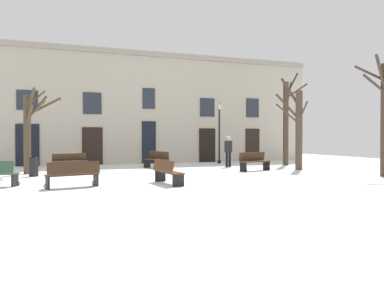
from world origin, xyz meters
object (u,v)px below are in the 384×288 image
(bench_by_litter_bin, at_px, (70,162))
(person_crossing_plaza, at_px, (228,150))
(bench_back_to_back_right, at_px, (73,174))
(bench_facing_shops, at_px, (167,171))
(streetlamp, at_px, (219,126))
(bench_near_center_tree, at_px, (157,159))
(tree_left_of_center, at_px, (286,120))
(tree_right_of_center, at_px, (29,128))
(bench_near_lamp, at_px, (254,161))
(litter_bin, at_px, (34,167))
(tree_center, at_px, (298,126))
(tree_near_facade, at_px, (384,113))

(bench_by_litter_bin, distance_m, person_crossing_plaza, 8.45)
(bench_back_to_back_right, relative_size, bench_facing_shops, 0.95)
(streetlamp, height_order, bench_near_center_tree, streetlamp)
(bench_by_litter_bin, bearing_deg, tree_left_of_center, -18.27)
(tree_right_of_center, xyz_separation_m, bench_facing_shops, (4.87, -5.66, -1.62))
(tree_left_of_center, distance_m, bench_near_lamp, 5.26)
(bench_facing_shops, xyz_separation_m, bench_near_center_tree, (1.31, 6.66, 0.04))
(person_crossing_plaza, bearing_deg, bench_by_litter_bin, 2.46)
(litter_bin, bearing_deg, bench_back_to_back_right, -71.79)
(tree_center, relative_size, bench_facing_shops, 2.58)
(tree_right_of_center, height_order, bench_facing_shops, tree_right_of_center)
(bench_facing_shops, bearing_deg, tree_left_of_center, -61.02)
(litter_bin, height_order, bench_near_lamp, bench_near_lamp)
(tree_near_facade, distance_m, litter_bin, 15.03)
(tree_near_facade, distance_m, streetlamp, 10.36)
(bench_near_lamp, height_order, bench_near_center_tree, bench_near_lamp)
(tree_center, height_order, streetlamp, tree_center)
(bench_back_to_back_right, relative_size, person_crossing_plaza, 1.02)
(bench_by_litter_bin, bearing_deg, tree_right_of_center, -173.38)
(tree_right_of_center, distance_m, bench_near_lamp, 10.69)
(bench_near_lamp, bearing_deg, bench_by_litter_bin, 144.10)
(bench_back_to_back_right, bearing_deg, bench_near_center_tree, -137.56)
(bench_near_lamp, distance_m, person_crossing_plaza, 2.71)
(bench_near_lamp, bearing_deg, tree_right_of_center, 151.49)
(bench_near_lamp, xyz_separation_m, person_crossing_plaza, (-0.16, 2.66, 0.48))
(person_crossing_plaza, bearing_deg, bench_near_center_tree, -1.19)
(tree_left_of_center, distance_m, tree_near_facade, 7.15)
(tree_left_of_center, relative_size, streetlamp, 1.44)
(bench_by_litter_bin, height_order, person_crossing_plaza, person_crossing_plaza)
(tree_center, distance_m, person_crossing_plaza, 4.04)
(tree_left_of_center, bearing_deg, streetlamp, 140.23)
(bench_back_to_back_right, distance_m, bench_near_lamp, 9.41)
(bench_facing_shops, bearing_deg, bench_back_to_back_right, 82.37)
(bench_facing_shops, bearing_deg, bench_by_litter_bin, 19.16)
(bench_near_lamp, distance_m, bench_by_litter_bin, 9.05)
(tree_right_of_center, bearing_deg, bench_near_lamp, -10.92)
(streetlamp, distance_m, bench_near_center_tree, 5.74)
(bench_near_lamp, bearing_deg, tree_left_of_center, 19.83)
(bench_near_lamp, bearing_deg, streetlamp, 66.54)
(bench_facing_shops, height_order, person_crossing_plaza, person_crossing_plaza)
(bench_near_center_tree, relative_size, bench_by_litter_bin, 1.06)
(tree_center, xyz_separation_m, bench_back_to_back_right, (-11.12, -3.41, -1.79))
(person_crossing_plaza, bearing_deg, tree_left_of_center, -172.90)
(tree_center, bearing_deg, bench_by_litter_bin, 164.72)
(tree_left_of_center, distance_m, bench_near_center_tree, 8.29)
(tree_right_of_center, bearing_deg, litter_bin, -78.39)
(bench_near_center_tree, relative_size, person_crossing_plaza, 1.07)
(tree_left_of_center, height_order, bench_near_lamp, tree_left_of_center)
(bench_back_to_back_right, distance_m, person_crossing_plaza, 10.59)
(bench_near_center_tree, bearing_deg, tree_near_facade, 27.66)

